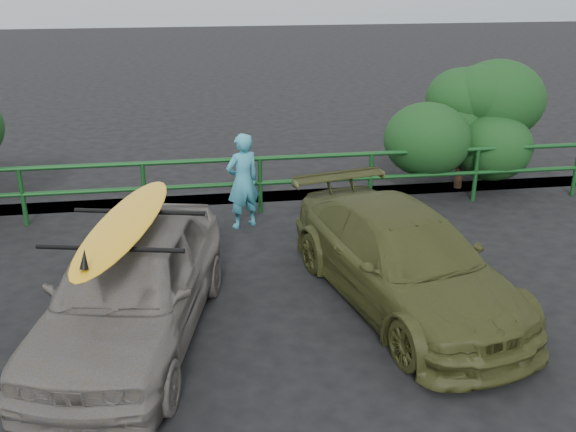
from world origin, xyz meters
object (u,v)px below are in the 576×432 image
(sedan, at_px, (131,286))
(surfboard, at_px, (125,223))
(guardrail, at_px, (203,187))
(man, at_px, (243,181))
(olive_vehicle, at_px, (404,259))

(sedan, height_order, surfboard, surfboard)
(guardrail, distance_m, surfboard, 4.07)
(sedan, xyz_separation_m, surfboard, (0.00, 0.00, 0.78))
(sedan, xyz_separation_m, man, (1.57, 3.24, 0.12))
(surfboard, bearing_deg, guardrail, 89.35)
(olive_vehicle, distance_m, surfboard, 3.53)
(olive_vehicle, xyz_separation_m, man, (-1.83, 2.88, 0.20))
(guardrail, bearing_deg, man, -42.94)
(olive_vehicle, relative_size, man, 2.61)
(olive_vehicle, bearing_deg, guardrail, 112.54)
(man, bearing_deg, sedan, 40.63)
(guardrail, xyz_separation_m, olive_vehicle, (2.48, -3.48, 0.09))
(surfboard, bearing_deg, man, 76.97)
(sedan, relative_size, man, 2.51)
(olive_vehicle, bearing_deg, sedan, 173.16)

